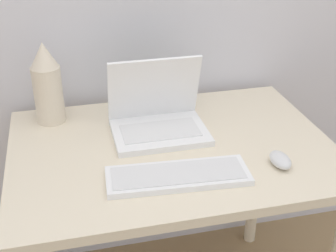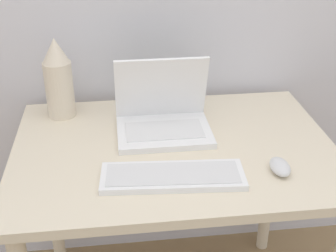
# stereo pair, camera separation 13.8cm
# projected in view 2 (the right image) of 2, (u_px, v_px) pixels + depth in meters

# --- Properties ---
(desk) EXTENTS (1.02, 0.73, 0.75)m
(desk) POSITION_uv_depth(u_px,v_px,m) (174.00, 174.00, 1.53)
(desk) COLOR beige
(desk) RESTS_ON ground_plane
(laptop) EXTENTS (0.31, 0.24, 0.25)m
(laptop) POSITION_uv_depth(u_px,v_px,m) (163.00, 116.00, 1.55)
(laptop) COLOR white
(laptop) RESTS_ON desk
(keyboard) EXTENTS (0.41, 0.17, 0.02)m
(keyboard) POSITION_uv_depth(u_px,v_px,m) (173.00, 176.00, 1.31)
(keyboard) COLOR white
(keyboard) RESTS_ON desk
(mouse) EXTENTS (0.06, 0.09, 0.04)m
(mouse) POSITION_uv_depth(u_px,v_px,m) (280.00, 167.00, 1.34)
(mouse) COLOR silver
(mouse) RESTS_ON desk
(vase) EXTENTS (0.10, 0.10, 0.28)m
(vase) POSITION_uv_depth(u_px,v_px,m) (58.00, 79.00, 1.61)
(vase) COLOR beige
(vase) RESTS_ON desk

